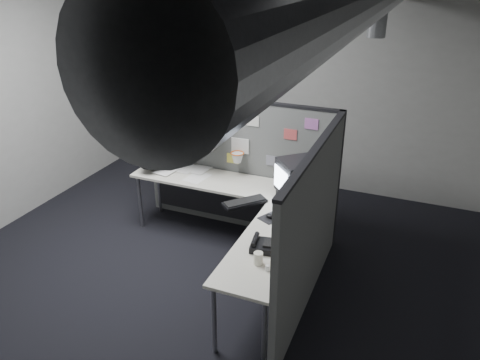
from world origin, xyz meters
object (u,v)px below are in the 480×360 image
at_px(monitor, 298,180).
at_px(backpack, 152,152).
at_px(desk, 237,205).
at_px(phone, 262,245).
at_px(keyboard, 245,202).

bearing_deg(monitor, backpack, -179.28).
distance_m(desk, phone, 1.08).
distance_m(phone, backpack, 2.14).
xyz_separation_m(keyboard, backpack, (-1.36, 0.39, 0.22)).
distance_m(keyboard, backpack, 1.43).
relative_size(phone, backpack, 0.51).
bearing_deg(keyboard, desk, 130.58).
height_order(monitor, backpack, backpack).
bearing_deg(monitor, keyboard, -143.14).
bearing_deg(keyboard, monitor, 30.56).
relative_size(keyboard, backpack, 0.96).
bearing_deg(keyboard, backpack, 160.53).
xyz_separation_m(desk, backpack, (-1.21, 0.23, 0.35)).
bearing_deg(backpack, keyboard, 2.94).
bearing_deg(backpack, phone, -12.66).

